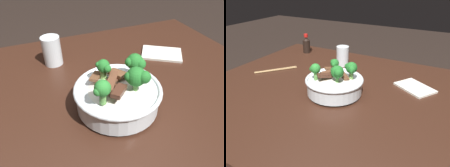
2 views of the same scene
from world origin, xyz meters
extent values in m
cube|color=#381E14|center=(0.00, 0.00, 0.75)|extent=(1.13, 0.95, 0.04)
cube|color=#381E14|center=(-0.48, -0.39, 0.37)|extent=(0.09, 0.09, 0.73)
cylinder|color=silver|center=(-0.02, 0.03, 0.77)|extent=(0.11, 0.11, 0.01)
cylinder|color=silver|center=(-0.02, 0.03, 0.81)|extent=(0.22, 0.22, 0.06)
torus|color=silver|center=(-0.02, 0.03, 0.83)|extent=(0.23, 0.23, 0.01)
ellipsoid|color=white|center=(-0.02, 0.03, 0.82)|extent=(0.18, 0.18, 0.06)
cube|color=brown|center=(0.02, -0.02, 0.85)|extent=(0.05, 0.06, 0.02)
cube|color=#4C2B1E|center=(0.00, 0.07, 0.86)|extent=(0.05, 0.05, 0.02)
cube|color=brown|center=(0.00, 0.03, 0.85)|extent=(0.04, 0.06, 0.02)
cube|color=brown|center=(-0.01, 0.02, 0.85)|extent=(0.05, 0.05, 0.01)
cube|color=brown|center=(-0.05, 0.01, 0.85)|extent=(0.07, 0.06, 0.02)
cube|color=brown|center=(0.00, 0.03, 0.86)|extent=(0.06, 0.08, 0.01)
cube|color=brown|center=(-0.03, 0.00, 0.86)|extent=(0.04, 0.06, 0.02)
cylinder|color=#5B9947|center=(0.04, 0.07, 0.86)|extent=(0.02, 0.02, 0.03)
sphere|color=#2D8433|center=(0.04, 0.07, 0.88)|extent=(0.04, 0.04, 0.04)
sphere|color=#2D8433|center=(0.05, 0.07, 0.88)|extent=(0.02, 0.02, 0.02)
sphere|color=#2D8433|center=(0.04, 0.08, 0.88)|extent=(0.02, 0.02, 0.02)
cylinder|color=#7AB256|center=(-0.08, 0.00, 0.85)|extent=(0.02, 0.02, 0.03)
sphere|color=#237028|center=(-0.08, 0.00, 0.88)|extent=(0.04, 0.04, 0.04)
sphere|color=#237028|center=(-0.06, 0.00, 0.89)|extent=(0.02, 0.02, 0.02)
sphere|color=#237028|center=(-0.09, 0.01, 0.88)|extent=(0.03, 0.03, 0.03)
cylinder|color=#5B9947|center=(-0.05, 0.06, 0.85)|extent=(0.01, 0.01, 0.03)
sphere|color=#237028|center=(-0.05, 0.06, 0.88)|extent=(0.05, 0.05, 0.05)
sphere|color=#237028|center=(-0.03, 0.06, 0.89)|extent=(0.02, 0.02, 0.02)
sphere|color=#237028|center=(-0.06, 0.08, 0.89)|extent=(0.03, 0.03, 0.03)
cylinder|color=#7AB256|center=(0.01, -0.02, 0.86)|extent=(0.02, 0.02, 0.03)
sphere|color=#237028|center=(0.01, -0.02, 0.88)|extent=(0.03, 0.03, 0.03)
sphere|color=#237028|center=(0.02, -0.02, 0.89)|extent=(0.02, 0.02, 0.02)
sphere|color=#237028|center=(0.00, 0.00, 0.88)|extent=(0.02, 0.02, 0.02)
cylinder|color=white|center=(0.10, -0.27, 0.77)|extent=(0.06, 0.06, 0.00)
cylinder|color=white|center=(0.10, -0.27, 0.82)|extent=(0.06, 0.06, 0.10)
cylinder|color=silver|center=(0.10, -0.27, 0.81)|extent=(0.05, 0.05, 0.07)
cube|color=silver|center=(-0.29, -0.18, 0.77)|extent=(0.18, 0.17, 0.01)
camera|label=1|loc=(0.16, 0.41, 1.17)|focal=33.87mm
camera|label=2|loc=(-0.40, 0.69, 1.19)|focal=34.92mm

